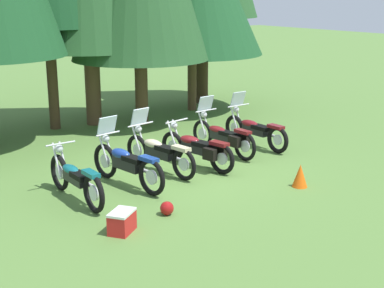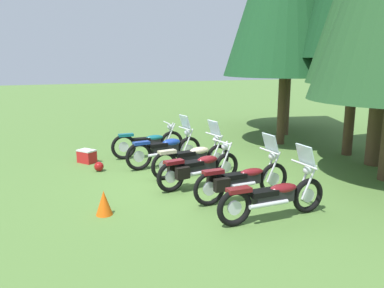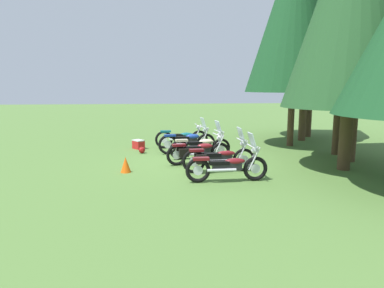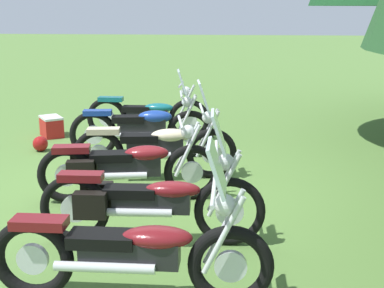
{
  "view_description": "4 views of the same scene",
  "coord_description": "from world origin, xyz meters",
  "px_view_note": "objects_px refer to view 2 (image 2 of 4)",
  "views": [
    {
      "loc": [
        -6.93,
        -9.93,
        3.92
      ],
      "look_at": [
        0.32,
        -0.12,
        0.56
      ],
      "focal_mm": 52.1,
      "sensor_mm": 36.0,
      "label": 1
    },
    {
      "loc": [
        8.54,
        -3.6,
        2.93
      ],
      "look_at": [
        0.31,
        -0.26,
        0.99
      ],
      "focal_mm": 36.85,
      "sensor_mm": 36.0,
      "label": 2
    },
    {
      "loc": [
        12.04,
        -1.59,
        2.62
      ],
      "look_at": [
        0.2,
        -0.33,
        0.65
      ],
      "focal_mm": 33.06,
      "sensor_mm": 36.0,
      "label": 3
    },
    {
      "loc": [
        6.54,
        1.24,
        2.34
      ],
      "look_at": [
        0.6,
        0.66,
        0.79
      ],
      "focal_mm": 49.49,
      "sensor_mm": 36.0,
      "label": 4
    }
  ],
  "objects_px": {
    "motorcycle_4": "(242,179)",
    "motorcycle_0": "(149,142)",
    "traffic_cone": "(104,203)",
    "dropped_helmet": "(99,167)",
    "picnic_cooler": "(87,156)",
    "motorcycle_5": "(275,196)",
    "motorcycle_2": "(193,157)",
    "motorcycle_1": "(166,149)",
    "motorcycle_3": "(198,168)"
  },
  "relations": [
    {
      "from": "motorcycle_4",
      "to": "motorcycle_0",
      "type": "bearing_deg",
      "value": 97.37
    },
    {
      "from": "traffic_cone",
      "to": "dropped_helmet",
      "type": "relative_size",
      "value": 1.9
    },
    {
      "from": "motorcycle_0",
      "to": "picnic_cooler",
      "type": "relative_size",
      "value": 3.75
    },
    {
      "from": "motorcycle_5",
      "to": "picnic_cooler",
      "type": "distance_m",
      "value": 6.1
    },
    {
      "from": "motorcycle_2",
      "to": "traffic_cone",
      "type": "distance_m",
      "value": 3.15
    },
    {
      "from": "motorcycle_5",
      "to": "motorcycle_1",
      "type": "bearing_deg",
      "value": 98.31
    },
    {
      "from": "motorcycle_1",
      "to": "motorcycle_2",
      "type": "xyz_separation_m",
      "value": [
        1.05,
        0.39,
        -0.02
      ]
    },
    {
      "from": "motorcycle_0",
      "to": "picnic_cooler",
      "type": "height_order",
      "value": "motorcycle_0"
    },
    {
      "from": "motorcycle_4",
      "to": "picnic_cooler",
      "type": "distance_m",
      "value": 5.09
    },
    {
      "from": "motorcycle_3",
      "to": "traffic_cone",
      "type": "distance_m",
      "value": 2.5
    },
    {
      "from": "picnic_cooler",
      "to": "motorcycle_0",
      "type": "bearing_deg",
      "value": 89.2
    },
    {
      "from": "motorcycle_1",
      "to": "motorcycle_5",
      "type": "xyz_separation_m",
      "value": [
        4.23,
        0.71,
        -0.04
      ]
    },
    {
      "from": "motorcycle_1",
      "to": "traffic_cone",
      "type": "height_order",
      "value": "motorcycle_1"
    },
    {
      "from": "motorcycle_2",
      "to": "dropped_helmet",
      "type": "height_order",
      "value": "motorcycle_2"
    },
    {
      "from": "motorcycle_4",
      "to": "motorcycle_5",
      "type": "height_order",
      "value": "motorcycle_4"
    },
    {
      "from": "motorcycle_5",
      "to": "dropped_helmet",
      "type": "xyz_separation_m",
      "value": [
        -4.44,
        -2.51,
        -0.33
      ]
    },
    {
      "from": "motorcycle_2",
      "to": "motorcycle_0",
      "type": "bearing_deg",
      "value": 95.28
    },
    {
      "from": "motorcycle_2",
      "to": "picnic_cooler",
      "type": "relative_size",
      "value": 3.79
    },
    {
      "from": "motorcycle_1",
      "to": "dropped_helmet",
      "type": "distance_m",
      "value": 1.85
    },
    {
      "from": "picnic_cooler",
      "to": "traffic_cone",
      "type": "relative_size",
      "value": 1.25
    },
    {
      "from": "motorcycle_5",
      "to": "motorcycle_0",
      "type": "bearing_deg",
      "value": 97.73
    },
    {
      "from": "motorcycle_5",
      "to": "picnic_cooler",
      "type": "relative_size",
      "value": 3.85
    },
    {
      "from": "motorcycle_1",
      "to": "motorcycle_5",
      "type": "bearing_deg",
      "value": -88.91
    },
    {
      "from": "motorcycle_2",
      "to": "traffic_cone",
      "type": "bearing_deg",
      "value": -153.03
    },
    {
      "from": "dropped_helmet",
      "to": "motorcycle_3",
      "type": "bearing_deg",
      "value": 41.89
    },
    {
      "from": "motorcycle_0",
      "to": "motorcycle_1",
      "type": "relative_size",
      "value": 0.99
    },
    {
      "from": "traffic_cone",
      "to": "motorcycle_4",
      "type": "bearing_deg",
      "value": 84.31
    },
    {
      "from": "motorcycle_2",
      "to": "motorcycle_1",
      "type": "bearing_deg",
      "value": 102.31
    },
    {
      "from": "motorcycle_0",
      "to": "motorcycle_1",
      "type": "bearing_deg",
      "value": -83.52
    },
    {
      "from": "motorcycle_1",
      "to": "picnic_cooler",
      "type": "relative_size",
      "value": 3.8
    },
    {
      "from": "motorcycle_3",
      "to": "picnic_cooler",
      "type": "height_order",
      "value": "motorcycle_3"
    },
    {
      "from": "picnic_cooler",
      "to": "motorcycle_1",
      "type": "bearing_deg",
      "value": 58.0
    },
    {
      "from": "motorcycle_1",
      "to": "traffic_cone",
      "type": "distance_m",
      "value": 3.6
    },
    {
      "from": "motorcycle_0",
      "to": "motorcycle_1",
      "type": "distance_m",
      "value": 1.22
    },
    {
      "from": "motorcycle_1",
      "to": "motorcycle_2",
      "type": "height_order",
      "value": "motorcycle_1"
    },
    {
      "from": "motorcycle_3",
      "to": "traffic_cone",
      "type": "height_order",
      "value": "motorcycle_3"
    },
    {
      "from": "motorcycle_5",
      "to": "traffic_cone",
      "type": "bearing_deg",
      "value": 153.29
    },
    {
      "from": "motorcycle_3",
      "to": "picnic_cooler",
      "type": "bearing_deg",
      "value": 113.38
    },
    {
      "from": "traffic_cone",
      "to": "motorcycle_3",
      "type": "bearing_deg",
      "value": 110.99
    },
    {
      "from": "motorcycle_3",
      "to": "traffic_cone",
      "type": "relative_size",
      "value": 4.63
    },
    {
      "from": "picnic_cooler",
      "to": "motorcycle_2",
      "type": "bearing_deg",
      "value": 45.99
    },
    {
      "from": "dropped_helmet",
      "to": "motorcycle_1",
      "type": "bearing_deg",
      "value": 83.41
    },
    {
      "from": "motorcycle_1",
      "to": "motorcycle_4",
      "type": "height_order",
      "value": "motorcycle_1"
    },
    {
      "from": "picnic_cooler",
      "to": "dropped_helmet",
      "type": "relative_size",
      "value": 2.37
    },
    {
      "from": "motorcycle_2",
      "to": "motorcycle_5",
      "type": "bearing_deg",
      "value": -92.32
    },
    {
      "from": "motorcycle_0",
      "to": "dropped_helmet",
      "type": "xyz_separation_m",
      "value": [
        1.0,
        -1.66,
        -0.32
      ]
    },
    {
      "from": "motorcycle_3",
      "to": "motorcycle_5",
      "type": "distance_m",
      "value": 2.35
    },
    {
      "from": "motorcycle_3",
      "to": "dropped_helmet",
      "type": "bearing_deg",
      "value": 121.7
    },
    {
      "from": "motorcycle_0",
      "to": "motorcycle_5",
      "type": "bearing_deg",
      "value": -81.47
    },
    {
      "from": "motorcycle_0",
      "to": "motorcycle_5",
      "type": "relative_size",
      "value": 0.97
    }
  ]
}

